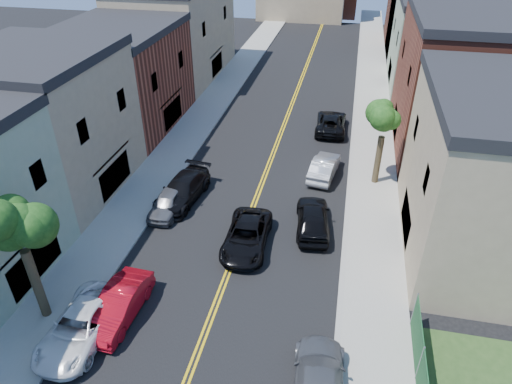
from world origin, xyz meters
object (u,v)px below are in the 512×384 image
Objects in this scene: black_car_right at (313,218)px; dark_car_right_far at (331,122)px; red_sedan at (119,305)px; grey_car_left at (168,202)px; white_pickup at (80,326)px; black_car_left at (183,190)px; black_suv_lane at (247,236)px; silver_car_right at (324,167)px; grey_car_right at (319,383)px.

dark_car_right_far is (0.07, 14.59, -0.09)m from black_car_right.
red_sedan reaches higher than grey_car_left.
red_sedan is at bearing 52.41° from white_pickup.
red_sedan is 0.87× the size of white_pickup.
dark_car_right_far is at bearing -97.31° from black_car_right.
dark_car_right_far is (9.66, 25.06, 0.01)m from white_pickup.
black_suv_lane is at bearing -29.71° from black_car_left.
black_suv_lane is (5.30, -3.90, -0.07)m from black_car_left.
silver_car_right is 8.00m from dark_car_right_far.
grey_car_left is 6.25m from black_suv_lane.
grey_car_left is at bearing -49.22° from grey_car_right.
red_sedan is 1.01× the size of silver_car_right.
black_car_left reaches higher than black_suv_lane.
dark_car_right_far is (-1.34, 25.78, -0.01)m from grey_car_right.
black_car_right is at bearing -86.11° from grey_car_right.
grey_car_right is 17.83m from silver_car_right.
black_suv_lane is at bearing 76.62° from dark_car_right_far.
black_car_right is 6.60m from silver_car_right.
silver_car_right is at bearing 65.52° from black_suv_lane.
silver_car_right is 0.87× the size of black_suv_lane.
black_car_right is at bearing -2.75° from black_car_left.
red_sedan is at bearing -83.09° from grey_car_left.
red_sedan reaches higher than silver_car_right.
grey_car_left is 17.42m from dark_car_right_far.
silver_car_right is (8.56, 15.54, -0.01)m from red_sedan.
white_pickup reaches higher than black_suv_lane.
grey_car_right is at bearing 91.73° from dark_car_right_far.
black_car_right reaches higher than black_car_left.
grey_car_right reaches higher than dark_car_right_far.
black_car_left is at bearing 141.68° from black_suv_lane.
grey_car_right reaches higher than silver_car_right.
grey_car_left is at bearing 155.58° from black_suv_lane.
grey_car_left is 0.89× the size of silver_car_right.
red_sedan reaches higher than black_suv_lane.
white_pickup is 1.01× the size of black_suv_lane.
white_pickup is 11.02m from grey_car_right.
black_car_right reaches higher than silver_car_right.
grey_car_left is 0.78× the size of black_suv_lane.
black_car_left is 1.05× the size of black_suv_lane.
silver_car_right is (9.52, 6.64, 0.06)m from grey_car_left.
grey_car_left is at bearing 42.74° from silver_car_right.
black_car_left is (0.48, 1.51, 0.11)m from grey_car_left.
black_car_right is at bearing 1.01° from grey_car_left.
red_sedan is at bearing 69.00° from silver_car_right.
grey_car_left is 0.75× the size of dark_car_right_far.
grey_car_right is at bearing -3.65° from white_pickup.
grey_car_right is (10.30, -12.66, -0.04)m from black_car_left.
red_sedan is at bearing 68.94° from dark_car_right_far.
grey_car_right is at bearing -44.22° from black_car_left.
grey_car_left is (0.22, 10.43, -0.04)m from white_pickup.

